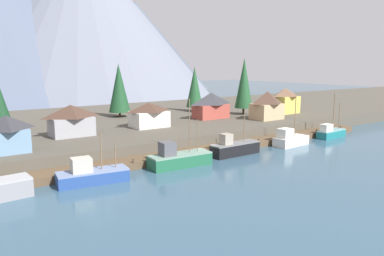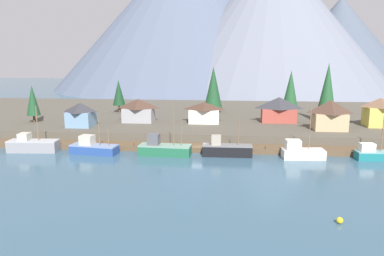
# 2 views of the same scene
# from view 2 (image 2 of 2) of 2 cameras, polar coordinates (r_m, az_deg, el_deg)

# --- Properties ---
(ground_plane) EXTENTS (400.00, 400.00, 1.00)m
(ground_plane) POSITION_cam_2_polar(r_m,az_deg,el_deg) (86.03, 2.11, -0.80)
(ground_plane) COLOR #335166
(dock) EXTENTS (80.00, 4.00, 1.60)m
(dock) POSITION_cam_2_polar(r_m,az_deg,el_deg) (68.29, 1.19, -3.07)
(dock) COLOR brown
(dock) RESTS_ON ground_plane
(shoreline_bank) EXTENTS (400.00, 56.00, 2.50)m
(shoreline_bank) POSITION_cam_2_polar(r_m,az_deg,el_deg) (97.49, 2.55, 1.65)
(shoreline_bank) COLOR #4C473D
(shoreline_bank) RESTS_ON ground_plane
(mountain_west_peak) EXTENTS (142.01, 142.01, 78.43)m
(mountain_west_peak) POSITION_cam_2_polar(r_m,az_deg,el_deg) (211.37, -1.02, 17.05)
(mountain_west_peak) COLOR #4C566B
(mountain_west_peak) RESTS_ON ground_plane
(mountain_central_peak) EXTENTS (116.42, 116.42, 69.08)m
(mountain_central_peak) POSITION_cam_2_polar(r_m,az_deg,el_deg) (191.87, 12.37, 16.01)
(mountain_central_peak) COLOR slate
(mountain_central_peak) RESTS_ON ground_plane
(mountain_east_peak) EXTENTS (82.62, 82.62, 48.93)m
(mountain_east_peak) POSITION_cam_2_polar(r_m,az_deg,el_deg) (224.58, 21.81, 12.16)
(mountain_east_peak) COLOR #475160
(mountain_east_peak) RESTS_ON ground_plane
(fishing_boat_grey) EXTENTS (9.11, 3.43, 8.46)m
(fishing_boat_grey) POSITION_cam_2_polar(r_m,az_deg,el_deg) (73.31, -23.50, -2.44)
(fishing_boat_grey) COLOR gray
(fishing_boat_grey) RESTS_ON ground_plane
(fishing_boat_blue) EXTENTS (8.78, 3.92, 6.06)m
(fishing_boat_blue) POSITION_cam_2_polar(r_m,az_deg,el_deg) (68.34, -15.12, -2.94)
(fishing_boat_blue) COLOR navy
(fishing_boat_blue) RESTS_ON ground_plane
(fishing_boat_green) EXTENTS (9.26, 3.59, 9.59)m
(fishing_boat_green) POSITION_cam_2_polar(r_m,az_deg,el_deg) (65.09, -4.42, -3.21)
(fishing_boat_green) COLOR #1E5B3D
(fishing_boat_green) RESTS_ON ground_plane
(fishing_boat_black) EXTENTS (8.64, 2.54, 6.69)m
(fishing_boat_black) POSITION_cam_2_polar(r_m,az_deg,el_deg) (64.67, 5.34, -3.32)
(fishing_boat_black) COLOR black
(fishing_boat_black) RESTS_ON ground_plane
(fishing_boat_white) EXTENTS (7.20, 3.29, 9.15)m
(fishing_boat_white) POSITION_cam_2_polar(r_m,az_deg,el_deg) (65.50, 16.59, -3.57)
(fishing_boat_white) COLOR silver
(fishing_boat_white) RESTS_ON ground_plane
(fishing_boat_teal) EXTENTS (7.26, 2.75, 8.66)m
(fishing_boat_teal) POSITION_cam_2_polar(r_m,az_deg,el_deg) (69.27, 26.66, -3.61)
(fishing_boat_teal) COLOR #196B70
(fishing_boat_teal) RESTS_ON ground_plane
(house_blue) EXTENTS (5.37, 5.21, 5.07)m
(house_blue) POSITION_cam_2_polar(r_m,az_deg,el_deg) (81.37, -16.89, 2.04)
(house_blue) COLOR #6689A8
(house_blue) RESTS_ON shoreline_bank
(house_tan) EXTENTS (6.69, 4.80, 6.09)m
(house_tan) POSITION_cam_2_polar(r_m,az_deg,el_deg) (79.16, 20.62, 1.96)
(house_tan) COLOR tan
(house_tan) RESTS_ON shoreline_bank
(house_yellow) EXTENTS (6.01, 4.96, 6.11)m
(house_yellow) POSITION_cam_2_polar(r_m,az_deg,el_deg) (87.36, 27.12, 2.24)
(house_yellow) COLOR gold
(house_yellow) RESTS_ON shoreline_bank
(house_white) EXTENTS (6.95, 5.13, 4.64)m
(house_white) POSITION_cam_2_polar(r_m,az_deg,el_deg) (82.50, 1.92, 2.48)
(house_white) COLOR silver
(house_white) RESTS_ON shoreline_bank
(house_grey) EXTENTS (7.08, 4.94, 5.23)m
(house_grey) POSITION_cam_2_polar(r_m,az_deg,el_deg) (84.31, -8.30, 2.76)
(house_grey) COLOR gray
(house_grey) RESTS_ON shoreline_bank
(house_red) EXTENTS (7.98, 4.30, 5.69)m
(house_red) POSITION_cam_2_polar(r_m,az_deg,el_deg) (85.24, 13.32, 2.83)
(house_red) COLOR #9E4238
(house_red) RESTS_ON shoreline_bank
(conifer_near_left) EXTENTS (3.27, 3.27, 8.54)m
(conifer_near_left) POSITION_cam_2_polar(r_m,az_deg,el_deg) (99.25, -11.31, 5.39)
(conifer_near_left) COLOR #4C3823
(conifer_near_left) RESTS_ON shoreline_bank
(conifer_near_right) EXTENTS (4.20, 4.20, 11.20)m
(conifer_near_right) POSITION_cam_2_polar(r_m,az_deg,el_deg) (97.78, 15.06, 5.68)
(conifer_near_right) COLOR #4C3823
(conifer_near_right) RESTS_ON shoreline_bank
(conifer_mid_left) EXTENTS (4.22, 4.22, 13.30)m
(conifer_mid_left) POSITION_cam_2_polar(r_m,az_deg,el_deg) (87.69, 20.28, 5.63)
(conifer_mid_left) COLOR #4C3823
(conifer_mid_left) RESTS_ON shoreline_bank
(conifer_mid_right) EXTENTS (4.82, 4.82, 12.01)m
(conifer_mid_right) POSITION_cam_2_polar(r_m,az_deg,el_deg) (98.03, 3.33, 6.30)
(conifer_mid_right) COLOR #4C3823
(conifer_mid_right) RESTS_ON shoreline_bank
(conifer_back_left) EXTENTS (2.98, 2.98, 8.35)m
(conifer_back_left) POSITION_cam_2_polar(r_m,az_deg,el_deg) (90.21, -23.51, 3.95)
(conifer_back_left) COLOR #4C3823
(conifer_back_left) RESTS_ON shoreline_bank
(channel_buoy) EXTENTS (0.70, 0.70, 0.70)m
(channel_buoy) POSITION_cam_2_polar(r_m,az_deg,el_deg) (42.43, 21.96, -13.16)
(channel_buoy) COLOR gold
(channel_buoy) RESTS_ON ground_plane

